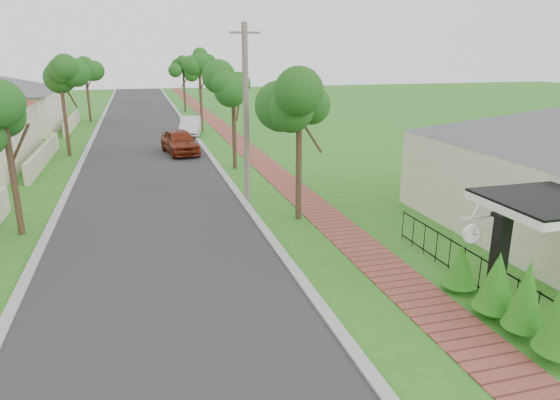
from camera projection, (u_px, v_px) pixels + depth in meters
name	position (u px, v px, depth m)	size (l,w,h in m)	color
ground	(300.00, 318.00, 11.80)	(160.00, 160.00, 0.00)	#2E761C
road	(147.00, 158.00, 29.47)	(7.00, 120.00, 0.02)	#28282B
kerb_right	(209.00, 155.00, 30.42)	(0.30, 120.00, 0.10)	#9E9E99
kerb_left	(82.00, 162.00, 28.52)	(0.30, 120.00, 0.10)	#9E9E99
sidewalk	(251.00, 153.00, 31.09)	(1.50, 120.00, 0.03)	#98463C
porch_post	(497.00, 270.00, 11.74)	(0.48, 0.48, 2.52)	black
picket_fence	(480.00, 273.00, 12.92)	(0.03, 8.02, 1.00)	black
street_trees	(142.00, 75.00, 34.52)	(10.70, 37.65, 5.89)	#382619
hedge_row	(515.00, 294.00, 11.09)	(0.89, 4.16, 2.22)	#125C12
parked_car_red	(180.00, 142.00, 30.60)	(1.74, 4.33, 1.47)	maroon
parked_car_white	(191.00, 126.00, 37.46)	(1.44, 4.14, 1.37)	silver
near_tree	(299.00, 102.00, 17.59)	(2.12, 2.12, 5.45)	#382619
utility_pole	(246.00, 114.00, 20.22)	(1.20, 0.24, 7.16)	#78695E
station_clock	(472.00, 233.00, 11.74)	(0.79, 0.13, 0.67)	white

